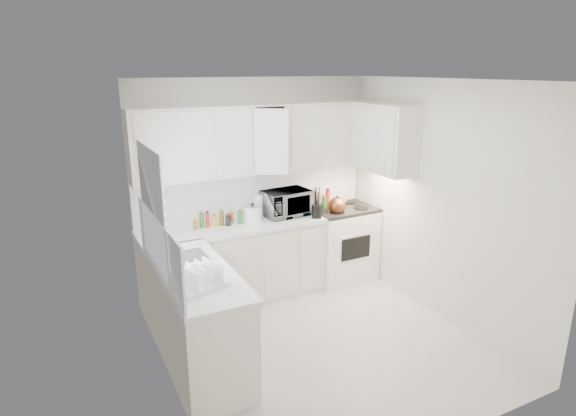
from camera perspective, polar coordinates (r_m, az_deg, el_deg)
floor at (r=5.13m, az=3.67°, el=-15.57°), size 3.20×3.20×0.00m
ceiling at (r=4.35m, az=4.31°, el=14.90°), size 3.20×3.20×0.00m
wall_back at (r=5.95m, az=-3.92°, el=2.64°), size 3.00×0.00×3.00m
wall_front at (r=3.40m, az=18.02°, el=-8.99°), size 3.00×0.00×3.00m
wall_left at (r=4.06m, az=-14.65°, el=-4.51°), size 0.00×3.20×3.20m
wall_right at (r=5.47m, az=17.62°, el=0.66°), size 0.00×3.20×3.20m
window_blinds at (r=4.31m, az=-15.66°, el=0.15°), size 0.06×0.96×1.06m
lower_cabinets_back at (r=5.82m, az=-6.15°, el=-6.58°), size 2.22×0.60×0.90m
lower_cabinets_left at (r=4.65m, az=-10.75°, el=-13.00°), size 0.60×1.60×0.90m
countertop_back at (r=5.64m, az=-6.26°, el=-2.16°), size 2.24×0.64×0.05m
countertop_left at (r=4.44m, az=-10.95°, el=-7.62°), size 0.64×1.62×0.05m
backsplash_back at (r=5.96m, az=-3.87°, el=1.92°), size 2.98×0.02×0.55m
backsplash_left at (r=4.27m, az=-15.04°, el=-4.56°), size 0.02×1.60×0.55m
upper_cabinets_back at (r=5.76m, az=-3.31°, el=4.23°), size 3.00×0.33×0.80m
upper_cabinets_right at (r=5.91m, az=11.12°, el=4.27°), size 0.33×0.90×0.80m
sink at (r=4.70m, az=-12.24°, el=-4.41°), size 0.42×0.38×0.30m
stove at (r=6.36m, az=6.32°, el=-2.93°), size 0.82×0.68×1.23m
tea_kettle at (r=6.00m, az=5.84°, el=0.40°), size 0.29×0.25×0.25m
frying_pan at (r=6.48m, az=6.98°, el=0.63°), size 0.36×0.48×0.04m
microwave at (r=5.88m, az=-0.19°, el=0.92°), size 0.59×0.37×0.38m
rice_cooker at (r=5.70m, az=-4.22°, el=-0.50°), size 0.27×0.27×0.22m
paper_towel at (r=5.88m, az=-3.47°, el=0.31°), size 0.12×0.12×0.27m
utensil_crock at (r=5.79m, az=3.46°, el=0.70°), size 0.17×0.17×0.39m
dish_rack at (r=4.07m, az=-10.46°, el=-7.78°), size 0.48×0.42×0.23m
spice_left_0 at (r=5.60m, az=-11.17°, el=-1.56°), size 0.06×0.06×0.13m
spice_left_1 at (r=5.53m, az=-10.16°, el=-1.71°), size 0.06×0.06×0.13m
spice_left_2 at (r=5.64m, az=-9.70°, el=-1.36°), size 0.06×0.06×0.13m
spice_left_3 at (r=5.57m, az=-8.69°, el=-1.51°), size 0.06×0.06×0.13m
spice_left_4 at (r=5.68m, az=-8.26°, el=-1.15°), size 0.06×0.06×0.13m
spice_left_5 at (r=5.62m, az=-7.24°, el=-1.30°), size 0.06×0.06×0.13m
spice_left_6 at (r=5.73m, az=-6.84°, el=-0.95°), size 0.06×0.06×0.13m
spice_left_7 at (r=5.67m, az=-5.82°, el=-1.09°), size 0.06×0.06×0.13m
sauce_right_0 at (r=6.14m, az=1.63°, el=0.64°), size 0.06×0.06×0.19m
sauce_right_1 at (r=6.11m, az=2.35°, el=0.56°), size 0.06×0.06×0.19m
sauce_right_2 at (r=6.19m, az=2.53°, el=0.76°), size 0.06×0.06×0.19m
sauce_right_3 at (r=6.16m, az=3.25°, el=0.69°), size 0.06×0.06×0.19m
sauce_right_4 at (r=6.24m, az=3.41°, el=0.88°), size 0.06×0.06×0.19m
sauce_right_5 at (r=6.22m, az=4.12°, el=0.81°), size 0.06×0.06×0.19m
sauce_right_6 at (r=6.30m, az=4.27°, el=1.00°), size 0.06×0.06×0.19m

